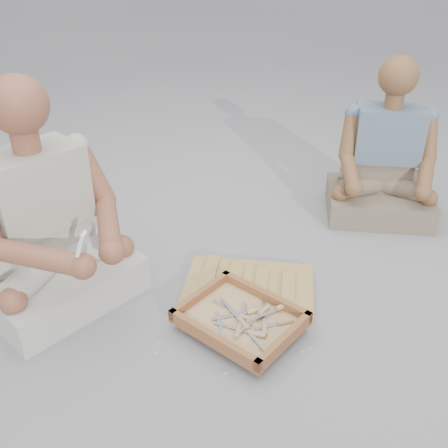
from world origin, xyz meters
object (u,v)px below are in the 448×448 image
at_px(tool_tray, 240,319).
at_px(companion, 384,166).
at_px(carved_panel, 249,287).
at_px(craftsman, 49,232).

height_order(tool_tray, companion, companion).
xyz_separation_m(carved_panel, companion, (0.46, 0.99, 0.28)).
bearing_deg(carved_panel, craftsman, -156.20).
height_order(tool_tray, craftsman, craftsman).
distance_m(carved_panel, craftsman, 0.92).
relative_size(carved_panel, craftsman, 0.59).
relative_size(tool_tray, craftsman, 0.56).
height_order(carved_panel, companion, companion).
distance_m(tool_tray, craftsman, 0.89).
bearing_deg(craftsman, companion, 157.93).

